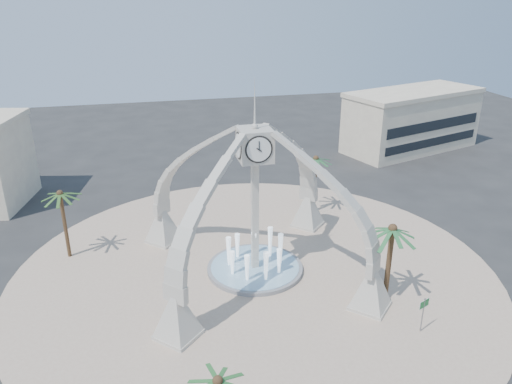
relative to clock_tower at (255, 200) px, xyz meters
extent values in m
plane|color=#282828|center=(0.00, 0.00, -6.49)|extent=(140.00, 140.00, 0.00)
cylinder|color=#BDA58D|center=(0.00, 0.00, -6.46)|extent=(40.00, 40.00, 0.06)
cube|color=#B8B1A4|center=(0.00, 0.00, -1.59)|extent=(0.55, 0.55, 9.80)
cube|color=#B8B1A4|center=(0.00, 0.00, 4.56)|extent=(2.50, 2.50, 2.50)
cone|color=#B8B1A4|center=(0.00, 0.00, 7.81)|extent=(0.20, 0.20, 4.00)
cylinder|color=white|center=(0.00, -1.29, 4.56)|extent=(1.84, 0.04, 1.84)
pyramid|color=#B8B1A4|center=(7.07, 7.07, -4.89)|extent=(3.80, 3.80, 3.20)
pyramid|color=#B8B1A4|center=(-7.07, 7.07, -4.89)|extent=(3.80, 3.80, 3.20)
pyramid|color=#B8B1A4|center=(-7.07, -7.07, -4.89)|extent=(3.80, 3.80, 3.20)
pyramid|color=#B8B1A4|center=(7.07, -7.07, -4.89)|extent=(3.80, 3.80, 3.20)
cylinder|color=gray|center=(0.00, 0.00, -6.29)|extent=(8.00, 8.00, 0.40)
cylinder|color=#8AB3CE|center=(0.00, 0.00, -6.07)|extent=(7.40, 7.40, 0.04)
cone|color=white|center=(0.00, 0.00, -4.47)|extent=(0.60, 0.60, 3.20)
cube|color=beige|center=(30.00, 28.00, -2.49)|extent=(21.49, 13.79, 8.00)
cube|color=beige|center=(30.00, 28.00, 1.81)|extent=(21.87, 14.17, 0.60)
cylinder|color=brown|center=(8.75, -6.25, -3.45)|extent=(0.40, 0.40, 6.09)
cylinder|color=brown|center=(-15.39, 6.14, -3.40)|extent=(0.33, 0.33, 6.18)
cylinder|color=brown|center=(8.80, 10.11, -3.46)|extent=(0.35, 0.35, 6.07)
cylinder|color=slate|center=(9.25, -10.52, -5.12)|extent=(0.09, 0.09, 2.75)
cube|color=#1C7131|center=(9.25, -10.52, -4.18)|extent=(0.88, 0.41, 0.55)
cube|color=white|center=(9.25, -10.52, -4.18)|extent=(0.94, 0.42, 0.63)
camera|label=1|loc=(-8.42, -35.28, 15.61)|focal=35.00mm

